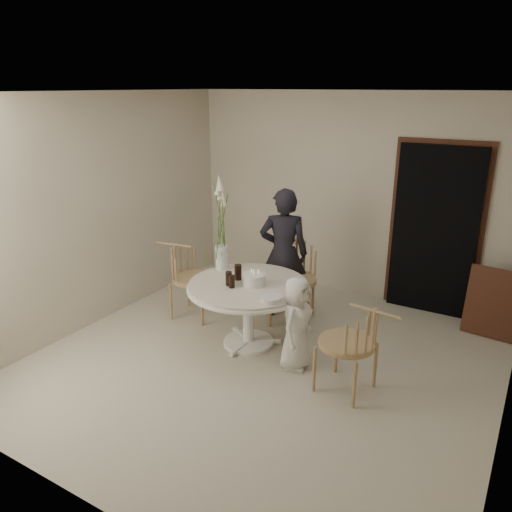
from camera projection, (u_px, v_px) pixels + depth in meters
The scene contains 18 objects.
ground at pixel (265, 362), 5.24m from camera, with size 4.50×4.50×0.00m, color beige.
room_shell at pixel (266, 212), 4.72m from camera, with size 4.50×4.50×4.50m.
doorway at pixel (435, 232), 6.13m from camera, with size 1.00×0.10×2.10m, color black.
door_trim at pixel (436, 226), 6.14m from camera, with size 1.12×0.03×2.22m, color #502E1B.
table at pixel (248, 293), 5.41m from camera, with size 1.33×1.33×0.73m.
picture_frame at pixel (494, 304), 5.67m from camera, with size 0.61×0.04×0.81m, color #502E1B.
chair_far at pixel (295, 268), 6.09m from camera, with size 0.66×0.69×0.99m.
chair_right at pixel (360, 338), 4.51m from camera, with size 0.58×0.55×0.91m.
chair_left at pixel (184, 269), 6.15m from camera, with size 0.60×0.56×0.93m.
girl at pixel (284, 254), 6.07m from camera, with size 0.59×0.39×1.62m, color black.
boy at pixel (296, 323), 5.01m from camera, with size 0.48×0.31×0.98m, color white.
birthday_cake at pixel (254, 279), 5.32m from camera, with size 0.25×0.25×0.17m.
cola_tumbler_a at pixel (229, 279), 5.30m from camera, with size 0.07×0.07×0.14m, color black.
cola_tumbler_b at pixel (232, 281), 5.24m from camera, with size 0.06×0.06×0.14m, color black.
cola_tumbler_c at pixel (229, 278), 5.34m from camera, with size 0.07×0.07×0.14m, color black.
cola_tumbler_d at pixel (238, 272), 5.46m from camera, with size 0.08×0.08×0.17m, color black.
plate_stack at pixel (271, 299), 4.92m from camera, with size 0.22×0.22×0.05m, color silver.
flower_vase at pixel (221, 233), 5.67m from camera, with size 0.15×0.15×1.11m.
Camera 1 is at (2.27, -4.00, 2.76)m, focal length 35.00 mm.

